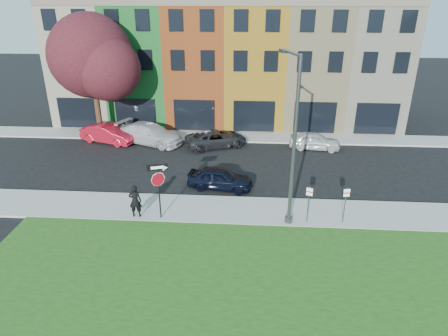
# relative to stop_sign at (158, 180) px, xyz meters

# --- Properties ---
(ground) EXTENTS (120.00, 120.00, 0.00)m
(ground) POSITION_rel_stop_sign_xyz_m (4.86, -1.88, -2.30)
(ground) COLOR black
(ground) RESTS_ON ground
(sidewalk_near) EXTENTS (40.00, 3.00, 0.12)m
(sidewalk_near) POSITION_rel_stop_sign_xyz_m (6.86, 1.12, -2.24)
(sidewalk_near) COLOR gray
(sidewalk_near) RESTS_ON ground
(sidewalk_far) EXTENTS (40.00, 2.40, 0.12)m
(sidewalk_far) POSITION_rel_stop_sign_xyz_m (1.86, 13.12, -2.24)
(sidewalk_far) COLOR gray
(sidewalk_far) RESTS_ON ground
(rowhouse_block) EXTENTS (30.00, 10.12, 10.00)m
(rowhouse_block) POSITION_rel_stop_sign_xyz_m (2.36, 19.30, 2.69)
(rowhouse_block) COLOR beige
(rowhouse_block) RESTS_ON ground
(stop_sign) EXTENTS (1.01, 0.35, 3.07)m
(stop_sign) POSITION_rel_stop_sign_xyz_m (0.00, 0.00, 0.00)
(stop_sign) COLOR black
(stop_sign) RESTS_ON sidewalk_near
(man) EXTENTS (0.73, 0.54, 1.82)m
(man) POSITION_rel_stop_sign_xyz_m (-1.31, 0.06, -1.27)
(man) COLOR black
(man) RESTS_ON sidewalk_near
(sedan_near) EXTENTS (2.63, 4.34, 1.34)m
(sedan_near) POSITION_rel_stop_sign_xyz_m (2.84, 3.85, -1.63)
(sedan_near) COLOR black
(sedan_near) RESTS_ON ground
(parked_car_red) EXTENTS (4.29, 5.46, 1.49)m
(parked_car_red) POSITION_rel_stop_sign_xyz_m (-6.58, 11.29, -1.56)
(parked_car_red) COLOR maroon
(parked_car_red) RESTS_ON ground
(parked_car_silver) EXTENTS (5.86, 6.92, 1.58)m
(parked_car_silver) POSITION_rel_stop_sign_xyz_m (-3.29, 11.37, -1.51)
(parked_car_silver) COLOR silver
(parked_car_silver) RESTS_ON ground
(parked_car_dark) EXTENTS (5.61, 6.27, 1.30)m
(parked_car_dark) POSITION_rel_stop_sign_xyz_m (1.99, 10.92, -1.65)
(parked_car_dark) COLOR black
(parked_car_dark) RESTS_ON ground
(parked_car_white) EXTENTS (2.44, 4.17, 1.30)m
(parked_car_white) POSITION_rel_stop_sign_xyz_m (9.51, 10.99, -1.65)
(parked_car_white) COLOR silver
(parked_car_white) RESTS_ON ground
(street_lamp) EXTENTS (1.04, 2.50, 8.45)m
(street_lamp) POSITION_rel_stop_sign_xyz_m (6.62, 0.21, 2.08)
(street_lamp) COLOR #4A4D4F
(street_lamp) RESTS_ON sidewalk_near
(parking_sign_a) EXTENTS (0.31, 0.15, 2.03)m
(parking_sign_a) POSITION_rel_stop_sign_xyz_m (7.63, 0.11, -0.90)
(parking_sign_a) COLOR #4A4D4F
(parking_sign_a) RESTS_ON sidewalk_near
(parking_sign_b) EXTENTS (0.32, 0.10, 2.00)m
(parking_sign_b) POSITION_rel_stop_sign_xyz_m (9.48, 0.17, -0.92)
(parking_sign_b) COLOR #4A4D4F
(parking_sign_b) RESTS_ON sidewalk_near
(tree_purple) EXTENTS (7.61, 6.65, 9.61)m
(tree_purple) POSITION_rel_stop_sign_xyz_m (-7.47, 12.38, 4.10)
(tree_purple) COLOR black
(tree_purple) RESTS_ON sidewalk_far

